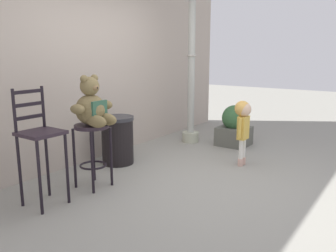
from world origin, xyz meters
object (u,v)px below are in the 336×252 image
Objects in this scene: bar_stool_with_teddy at (92,142)px; planter_with_shrub at (234,127)px; teddy_bear at (92,107)px; child_walking at (243,119)px; bar_chair_empty at (40,140)px; trash_bin at (118,140)px; lamppost at (191,85)px.

bar_stool_with_teddy is 2.81m from planter_with_shrub.
teddy_bear is 2.11m from child_walking.
bar_stool_with_teddy reaches higher than planter_with_shrub.
planter_with_shrub is (3.40, -0.63, -0.38)m from bar_chair_empty.
teddy_bear is 0.83× the size of planter_with_shrub.
planter_with_shrub is (2.74, -0.54, -0.65)m from teddy_bear.
child_walking is at bearing -31.45° from teddy_bear.
trash_bin is 1.56m from bar_chair_empty.
bar_chair_empty is at bearing 169.47° from planter_with_shrub.
planter_with_shrub is at bearing -72.26° from lamppost.
child_walking reaches higher than bar_stool_with_teddy.
teddy_bear reaches higher than planter_with_shrub.
child_walking is 2.71m from bar_chair_empty.
bar_chair_empty is (-3.16, -0.11, -0.33)m from lamppost.
bar_chair_empty is at bearing -167.97° from trash_bin.
bar_stool_with_teddy is 1.31× the size of teddy_bear.
bar_stool_with_teddy is at bearing -5.94° from bar_chair_empty.
teddy_bear reaches higher than trash_bin.
planter_with_shrub is at bearing -10.53° from bar_chair_empty.
teddy_bear is 0.71m from bar_chair_empty.
child_walking is 1.16m from planter_with_shrub.
planter_with_shrub is at bearing -26.41° from trash_bin.
child_walking is at bearing -119.16° from lamppost.
lamppost is 1.05m from planter_with_shrub.
trash_bin is at bearing 26.32° from teddy_bear.
lamppost is (1.67, -0.21, 0.68)m from trash_bin.
bar_chair_empty is at bearing 43.40° from child_walking.
bar_chair_empty is at bearing 174.06° from bar_stool_with_teddy.
child_walking is at bearing -149.83° from planter_with_shrub.
child_walking reaches higher than trash_bin.
bar_chair_empty is (-0.65, 0.10, -0.27)m from teddy_bear.
bar_stool_with_teddy is at bearing 37.28° from child_walking.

